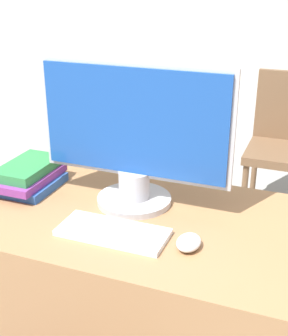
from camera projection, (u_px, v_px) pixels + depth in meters
desk at (169, 318)px, 1.54m from camera, size 1.43×0.64×0.73m
monitor at (134, 137)px, 1.43m from camera, size 0.61×0.24×0.45m
keyboard at (113, 232)px, 1.33m from camera, size 0.31×0.14×0.02m
mouse at (189, 242)px, 1.26m from camera, size 0.07×0.09×0.03m
book_stack at (30, 176)px, 1.60m from camera, size 0.17×0.26×0.09m
far_chair at (287, 138)px, 2.81m from camera, size 0.44×0.44×0.87m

